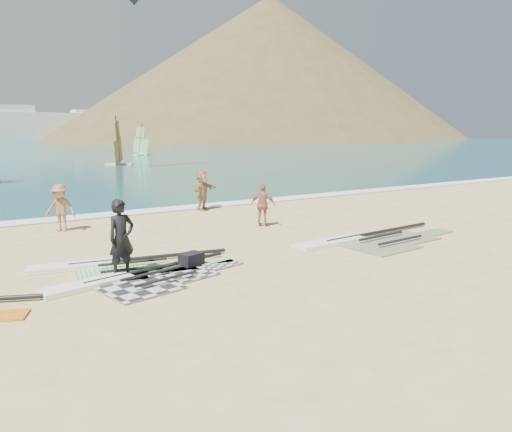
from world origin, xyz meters
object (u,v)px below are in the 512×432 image
rig_green (116,267)px  person_wetsuit (121,238)px  gear_bag_near (191,260)px  beachgoer_mid (60,208)px  beachgoer_right (203,190)px  rig_orange (369,240)px  rig_grey (135,280)px  beachgoer_back (263,205)px

rig_green → person_wetsuit: bearing=-84.5°
gear_bag_near → person_wetsuit: 2.05m
beachgoer_mid → beachgoer_right: size_ratio=0.94×
rig_green → beachgoer_right: (6.29, 7.60, 0.88)m
rig_green → person_wetsuit: 1.26m
rig_orange → gear_bag_near: (-6.31, 0.39, 0.14)m
rig_orange → beachgoer_right: size_ratio=3.49×
person_wetsuit → beachgoer_right: size_ratio=1.08×
beachgoer_right → gear_bag_near: bearing=-149.5°
rig_orange → person_wetsuit: bearing=172.0°
rig_grey → beachgoer_mid: beachgoer_mid is taller
gear_bag_near → beachgoer_mid: 7.21m
rig_green → rig_orange: bearing=0.4°
rig_grey → gear_bag_near: bearing=5.3°
gear_bag_near → person_wetsuit: size_ratio=0.30×
rig_orange → beachgoer_back: 4.49m
rig_orange → beachgoer_back: size_ratio=3.89×
rig_grey → beachgoer_mid: 7.49m
beachgoer_mid → beachgoer_right: (6.54, 1.62, 0.05)m
rig_grey → rig_orange: rig_orange is taller
rig_orange → beachgoer_mid: (-8.38, 7.26, 0.82)m
person_wetsuit → beachgoer_back: person_wetsuit is taller
gear_bag_near → beachgoer_back: size_ratio=0.36×
beachgoer_right → rig_green: bearing=-161.4°
rig_green → beachgoer_mid: (-0.25, 5.98, 0.82)m
beachgoer_back → beachgoer_right: size_ratio=0.90×
beachgoer_back → gear_bag_near: bearing=82.7°
beachgoer_mid → beachgoer_back: (6.81, -3.13, -0.04)m
rig_green → beachgoer_back: (6.56, 2.85, 0.78)m
rig_grey → rig_orange: bearing=-11.2°
rig_grey → person_wetsuit: size_ratio=2.68×
rig_orange → beachgoer_right: bearing=96.9°
rig_grey → beachgoer_right: (6.24, 9.05, 0.88)m
beachgoer_mid → beachgoer_right: beachgoer_right is taller
rig_orange → gear_bag_near: size_ratio=10.68×
beachgoer_mid → beachgoer_back: beachgoer_mid is taller
person_wetsuit → rig_grey: bearing=-95.7°
rig_orange → beachgoer_mid: 11.12m
beachgoer_mid → beachgoer_right: bearing=50.0°
gear_bag_near → beachgoer_right: bearing=62.3°
rig_grey → beachgoer_back: beachgoer_back is taller
gear_bag_near → beachgoer_back: (4.74, 3.74, 0.64)m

